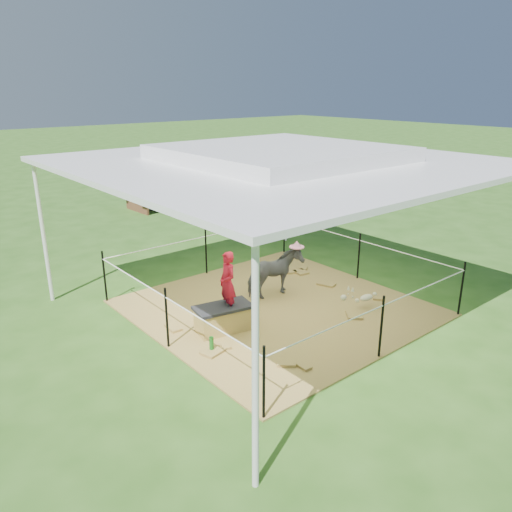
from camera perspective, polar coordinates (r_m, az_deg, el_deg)
ground at (r=9.10m, az=2.43°, el=-6.02°), size 90.00×90.00×0.00m
hay_patch at (r=9.09m, az=2.43°, el=-5.93°), size 4.60×4.60×0.03m
canopy_tent at (r=8.33m, az=2.69°, el=11.03°), size 6.30×6.30×2.90m
rope_fence at (r=8.85m, az=2.49°, el=-2.23°), size 4.54×4.54×1.00m
straw_bale at (r=8.20m, az=-3.76°, el=-7.24°), size 0.93×0.59×0.38m
dark_cloth at (r=8.11m, az=-3.79°, el=-5.86°), size 1.00×0.65×0.05m
woman at (r=7.97m, az=-3.29°, el=-2.43°), size 0.32×0.42×1.04m
green_bottle at (r=7.63m, az=-5.11°, el=-10.02°), size 0.08×0.08×0.24m
pony at (r=9.38m, az=2.17°, el=-2.02°), size 1.11×0.56×0.91m
pink_hat at (r=9.20m, az=2.21°, el=1.01°), size 0.28×0.28×0.13m
foal at (r=9.15m, az=12.52°, el=-4.51°), size 0.88×0.54×0.47m
trash_barrel at (r=16.30m, az=-3.54°, el=6.81°), size 0.59×0.59×0.86m
picnic_table_near at (r=16.76m, az=-11.26°, el=6.70°), size 1.96×1.46×0.79m
picnic_table_far at (r=18.91m, az=-3.54°, el=8.26°), size 1.77×1.32×0.71m
distant_person at (r=16.51m, az=-11.63°, el=6.96°), size 0.52×0.42×1.05m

